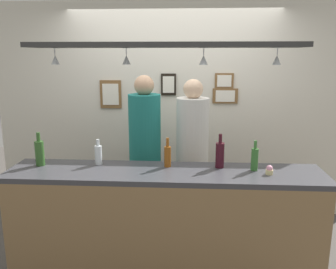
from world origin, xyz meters
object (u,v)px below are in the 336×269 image
object	(u,v)px
bottle_wine_dark_red	(220,154)
bottle_soda_clear	(98,154)
bottle_beer_amber_tall	(168,156)
bottle_champagne_green	(40,152)
person_middle_white_patterned_shirt	(192,144)
cupcake	(269,170)
bottle_beer_green_import	(255,159)
picture_frame_lower_pair	(225,96)
picture_frame_upper_small	(224,81)
person_left_teal_shirt	(145,141)
picture_frame_caricature	(111,94)
picture_frame_crest	(169,85)

from	to	relation	value
bottle_wine_dark_red	bottle_soda_clear	xyz separation A→B (m)	(-1.08, 0.02, -0.03)
bottle_beer_amber_tall	bottle_soda_clear	size ratio (longest dim) A/B	1.13
bottle_champagne_green	bottle_wine_dark_red	bearing A→B (deg)	1.46
bottle_champagne_green	bottle_soda_clear	xyz separation A→B (m)	(0.51, 0.06, -0.03)
person_middle_white_patterned_shirt	cupcake	xyz separation A→B (m)	(0.63, -0.82, 0.00)
bottle_beer_green_import	picture_frame_lower_pair	distance (m)	1.40
bottle_beer_amber_tall	picture_frame_upper_small	xyz separation A→B (m)	(0.59, 1.29, 0.56)
person_left_teal_shirt	bottle_beer_green_import	bearing A→B (deg)	-34.95
person_left_teal_shirt	picture_frame_caricature	world-z (taller)	person_left_teal_shirt
person_middle_white_patterned_shirt	picture_frame_upper_small	size ratio (longest dim) A/B	7.91
bottle_wine_dark_red	picture_frame_crest	distance (m)	1.47
picture_frame_upper_small	picture_frame_crest	xyz separation A→B (m)	(-0.66, 0.00, -0.05)
bottle_wine_dark_red	picture_frame_caricature	bearing A→B (deg)	134.00
bottle_soda_clear	picture_frame_caricature	bearing A→B (deg)	97.12
person_middle_white_patterned_shirt	cupcake	world-z (taller)	person_middle_white_patterned_shirt
person_middle_white_patterned_shirt	bottle_wine_dark_red	bearing A→B (deg)	-70.40
bottle_soda_clear	bottle_beer_green_import	world-z (taller)	bottle_beer_green_import
bottle_wine_dark_red	bottle_beer_green_import	distance (m)	0.30
bottle_beer_green_import	picture_frame_crest	bearing A→B (deg)	121.36
person_middle_white_patterned_shirt	bottle_soda_clear	world-z (taller)	person_middle_white_patterned_shirt
person_left_teal_shirt	cupcake	xyz separation A→B (m)	(1.14, -0.82, -0.02)
bottle_soda_clear	picture_frame_crest	size ratio (longest dim) A/B	0.88
person_middle_white_patterned_shirt	bottle_champagne_green	size ratio (longest dim) A/B	5.80
bottle_beer_amber_tall	cupcake	xyz separation A→B (m)	(0.85, -0.15, -0.06)
cupcake	picture_frame_caricature	xyz separation A→B (m)	(-1.63, 1.44, 0.45)
picture_frame_crest	bottle_soda_clear	bearing A→B (deg)	-113.61
person_middle_white_patterned_shirt	bottle_champagne_green	bearing A→B (deg)	-152.64
person_middle_white_patterned_shirt	picture_frame_crest	bearing A→B (deg)	115.26
bottle_beer_amber_tall	picture_frame_caricature	bearing A→B (deg)	121.24
person_left_teal_shirt	cupcake	distance (m)	1.40
bottle_beer_amber_tall	picture_frame_lower_pair	world-z (taller)	picture_frame_lower_pair
person_left_teal_shirt	picture_frame_caricature	xyz separation A→B (m)	(-0.49, 0.62, 0.43)
bottle_beer_amber_tall	picture_frame_upper_small	size ratio (longest dim) A/B	1.18
bottle_soda_clear	picture_frame_crest	xyz separation A→B (m)	(0.55, 1.26, 0.52)
bottle_champagne_green	picture_frame_crest	world-z (taller)	picture_frame_crest
person_middle_white_patterned_shirt	bottle_champagne_green	world-z (taller)	person_middle_white_patterned_shirt
person_left_teal_shirt	bottle_soda_clear	xyz separation A→B (m)	(-0.34, -0.64, 0.03)
bottle_soda_clear	picture_frame_lower_pair	xyz separation A→B (m)	(1.23, 1.26, 0.39)
bottle_soda_clear	bottle_champagne_green	bearing A→B (deg)	-173.28
person_middle_white_patterned_shirt	picture_frame_lower_pair	size ratio (longest dim) A/B	5.80
bottle_champagne_green	cupcake	distance (m)	1.99
bottle_champagne_green	picture_frame_lower_pair	bearing A→B (deg)	37.16
bottle_soda_clear	person_left_teal_shirt	bearing A→B (deg)	62.27
bottle_beer_amber_tall	picture_frame_crest	world-z (taller)	picture_frame_crest
bottle_champagne_green	bottle_beer_amber_tall	world-z (taller)	bottle_champagne_green
bottle_champagne_green	bottle_beer_amber_tall	distance (m)	1.14
bottle_beer_amber_tall	bottle_beer_green_import	xyz separation A→B (m)	(0.74, -0.05, 0.00)
picture_frame_lower_pair	picture_frame_upper_small	size ratio (longest dim) A/B	1.36
picture_frame_crest	person_middle_white_patterned_shirt	bearing A→B (deg)	-64.74
person_middle_white_patterned_shirt	bottle_soda_clear	size ratio (longest dim) A/B	7.57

